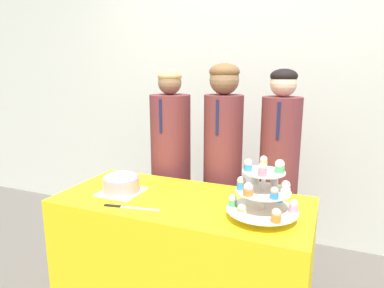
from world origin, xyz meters
The scene contains 8 objects.
wall_back centered at (0.00, 1.63, 1.35)m, with size 9.00×0.06×2.70m.
table centered at (0.00, 0.31, 0.39)m, with size 1.38×0.63×0.77m.
round_cake centered at (-0.36, 0.27, 0.84)m, with size 0.22×0.22×0.12m.
cake_knife centered at (-0.24, 0.10, 0.78)m, with size 0.30×0.07×0.01m.
cupcake_stand centered at (0.45, 0.23, 0.91)m, with size 0.34×0.34×0.29m.
student_0 centered at (-0.33, 0.85, 0.69)m, with size 0.28×0.29×1.46m.
student_1 centered at (0.06, 0.85, 0.74)m, with size 0.26×0.26×1.50m.
student_2 centered at (0.43, 0.85, 0.71)m, with size 0.25×0.25×1.47m.
Camera 1 is at (0.73, -1.28, 1.47)m, focal length 32.00 mm.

